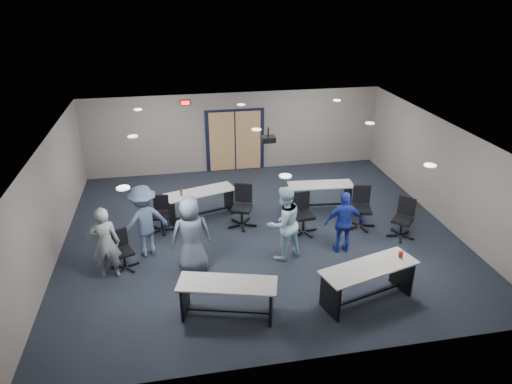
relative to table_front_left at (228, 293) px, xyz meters
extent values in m
plane|color=black|center=(1.24, 3.08, -0.53)|extent=(10.00, 10.00, 0.00)
cube|color=gray|center=(1.24, 7.58, 0.82)|extent=(10.00, 0.04, 2.70)
cube|color=gray|center=(1.24, -1.42, 0.82)|extent=(10.00, 0.04, 2.70)
cube|color=gray|center=(-3.76, 3.08, 0.82)|extent=(0.04, 9.00, 2.70)
cube|color=gray|center=(6.24, 3.08, 0.82)|extent=(0.04, 9.00, 2.70)
cube|color=white|center=(1.24, 3.08, 2.17)|extent=(10.00, 9.00, 0.04)
cube|color=black|center=(1.24, 7.55, 0.52)|extent=(2.00, 0.06, 2.20)
cube|color=tan|center=(0.79, 7.53, 0.52)|extent=(0.85, 0.04, 2.05)
cube|color=tan|center=(1.69, 7.53, 0.52)|extent=(0.85, 0.04, 2.05)
cube|color=black|center=(-0.36, 7.53, 1.92)|extent=(0.32, 0.05, 0.18)
cube|color=#FF0C0C|center=(-0.36, 7.50, 1.92)|extent=(0.26, 0.02, 0.12)
cylinder|color=black|center=(1.54, 3.58, 2.05)|extent=(0.04, 0.04, 0.24)
cube|color=black|center=(1.54, 3.58, 1.87)|extent=(0.35, 0.30, 0.14)
cylinder|color=black|center=(1.54, 3.43, 1.87)|extent=(0.08, 0.03, 0.08)
cube|color=#A9A6A0|center=(0.00, 0.00, 0.23)|extent=(2.02, 1.12, 0.03)
cube|color=black|center=(-0.82, 0.22, -0.16)|extent=(0.20, 0.58, 0.74)
cube|color=black|center=(0.82, -0.22, -0.16)|extent=(0.20, 0.58, 0.74)
cube|color=black|center=(0.00, 0.00, -0.42)|extent=(1.66, 0.50, 0.04)
cube|color=#A9A6A0|center=(2.87, -0.06, 0.29)|extent=(2.17, 1.21, 0.03)
cube|color=black|center=(1.99, -0.31, -0.13)|extent=(0.22, 0.62, 0.80)
cube|color=black|center=(3.76, 0.18, -0.13)|extent=(0.22, 0.62, 0.80)
cube|color=black|center=(2.87, -0.06, -0.42)|extent=(1.78, 0.54, 0.05)
cylinder|color=#B22F17|center=(3.65, 0.15, 0.37)|extent=(0.09, 0.09, 0.14)
cube|color=#A9A6A0|center=(-0.21, 4.26, 0.23)|extent=(2.02, 1.15, 0.03)
cube|color=black|center=(-1.02, 4.02, -0.16)|extent=(0.22, 0.58, 0.74)
cube|color=black|center=(0.61, 4.50, -0.16)|extent=(0.22, 0.58, 0.74)
cube|color=black|center=(-0.21, 4.26, -0.42)|extent=(1.65, 0.53, 0.04)
cube|color=#A9A6A0|center=(3.22, 4.17, 0.21)|extent=(1.90, 0.77, 0.03)
cube|color=black|center=(2.40, 4.24, -0.17)|extent=(0.10, 0.57, 0.72)
cube|color=black|center=(4.04, 4.10, -0.17)|extent=(0.10, 0.57, 0.72)
cube|color=black|center=(3.22, 4.17, -0.43)|extent=(1.64, 0.19, 0.04)
imported|color=gray|center=(-2.44, 1.79, 0.33)|extent=(0.64, 0.43, 1.73)
imported|color=slate|center=(-0.58, 1.72, 0.38)|extent=(0.95, 0.67, 1.83)
imported|color=#BBE4F7|center=(1.57, 1.86, 0.38)|extent=(1.09, 0.99, 1.83)
imported|color=#1D2FA0|center=(3.06, 1.85, 0.26)|extent=(0.96, 0.48, 1.58)
imported|color=#465B7F|center=(-1.64, 2.59, 0.37)|extent=(1.33, 1.07, 1.79)
camera|label=1|loc=(-0.77, -7.16, 5.55)|focal=32.00mm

